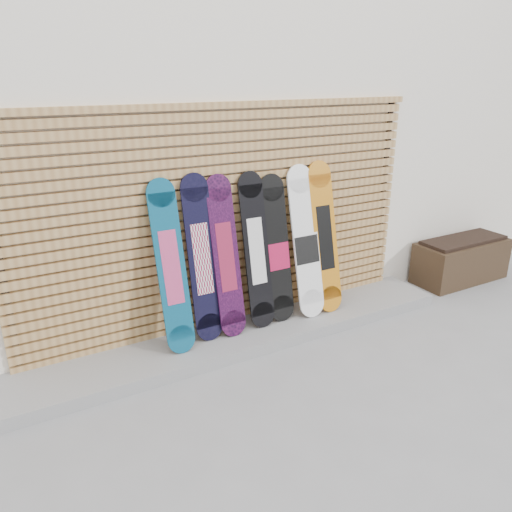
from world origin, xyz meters
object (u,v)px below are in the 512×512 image
object	(u,v)px
snowboard_2	(226,257)
snowboard_6	(325,238)
snowboard_4	(277,250)
snowboard_1	(202,259)
snowboard_3	(256,251)
snowboard_5	(306,243)
planter_box	(461,260)
snowboard_0	(171,267)

from	to	relation	value
snowboard_2	snowboard_6	world-z (taller)	snowboard_6
snowboard_2	snowboard_4	distance (m)	0.58
snowboard_1	snowboard_4	bearing A→B (deg)	-0.36
snowboard_6	snowboard_1	bearing A→B (deg)	178.37
snowboard_4	snowboard_6	size ratio (longest dim) A/B	0.95
snowboard_3	snowboard_4	distance (m)	0.24
snowboard_3	snowboard_4	bearing A→B (deg)	1.62
snowboard_1	snowboard_3	world-z (taller)	snowboard_1
snowboard_4	snowboard_6	bearing A→B (deg)	-3.44
snowboard_5	snowboard_6	distance (m)	0.25
snowboard_6	planter_box	bearing A→B (deg)	-1.55
snowboard_0	snowboard_6	distance (m)	1.71
snowboard_1	snowboard_6	distance (m)	1.39
snowboard_0	snowboard_5	xyz separation A→B (m)	(1.46, -0.00, -0.01)
snowboard_5	snowboard_1	bearing A→B (deg)	177.77
snowboard_0	snowboard_1	bearing A→B (deg)	7.77
snowboard_1	snowboard_2	xyz separation A→B (m)	(0.24, -0.02, -0.02)
snowboard_4	snowboard_5	size ratio (longest dim) A/B	0.96
planter_box	snowboard_0	distance (m)	3.91
snowboard_5	snowboard_6	world-z (taller)	snowboard_6
planter_box	snowboard_2	world-z (taller)	snowboard_2
snowboard_1	snowboard_6	xyz separation A→B (m)	(1.39, -0.04, -0.00)
snowboard_0	snowboard_1	xyz separation A→B (m)	(0.32, 0.04, 0.01)
snowboard_3	snowboard_4	size ratio (longest dim) A/B	1.03
snowboard_0	snowboard_4	bearing A→B (deg)	1.93
snowboard_0	snowboard_5	size ratio (longest dim) A/B	1.00
snowboard_1	snowboard_5	world-z (taller)	snowboard_1
snowboard_2	snowboard_5	world-z (taller)	snowboard_5
snowboard_1	snowboard_3	xyz separation A→B (m)	(0.58, -0.01, -0.02)
snowboard_0	snowboard_4	size ratio (longest dim) A/B	1.05
snowboard_1	snowboard_3	size ratio (longest dim) A/B	1.02
snowboard_1	snowboard_0	bearing A→B (deg)	-172.23
planter_box	snowboard_4	world-z (taller)	snowboard_4
planter_box	snowboard_2	size ratio (longest dim) A/B	0.81
snowboard_2	snowboard_4	size ratio (longest dim) A/B	1.04
snowboard_6	snowboard_4	bearing A→B (deg)	176.56
snowboard_1	snowboard_3	bearing A→B (deg)	-1.18
snowboard_0	snowboard_3	xyz separation A→B (m)	(0.89, 0.03, -0.01)
snowboard_3	snowboard_4	world-z (taller)	snowboard_3
planter_box	snowboard_6	size ratio (longest dim) A/B	0.80
planter_box	snowboard_2	bearing A→B (deg)	178.66
planter_box	snowboard_4	xyz separation A→B (m)	(-2.73, 0.09, 0.58)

